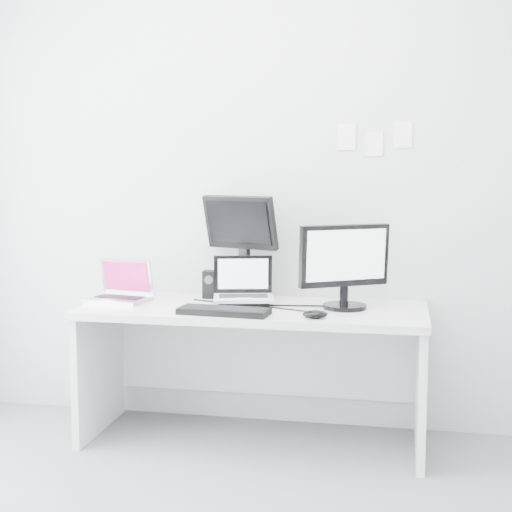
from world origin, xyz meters
TOP-DOWN VIEW (x-y plane):
  - back_wall at (0.00, 1.60)m, footprint 3.60×0.00m
  - desk at (0.00, 1.25)m, footprint 1.80×0.70m
  - macbook at (-0.75, 1.26)m, footprint 0.36×0.29m
  - speaker at (-0.28, 1.46)m, footprint 0.08×0.08m
  - dell_laptop at (-0.06, 1.29)m, footprint 0.36×0.31m
  - rear_monitor at (-0.11, 1.46)m, footprint 0.46×0.30m
  - samsung_monitor at (0.48, 1.29)m, footprint 0.54×0.45m
  - keyboard at (-0.10, 1.02)m, footprint 0.47×0.20m
  - mouse at (0.36, 1.01)m, footprint 0.14×0.10m
  - wall_note_0 at (0.45, 1.59)m, footprint 0.10×0.00m
  - wall_note_1 at (0.60, 1.59)m, footprint 0.09×0.00m
  - wall_note_2 at (0.75, 1.59)m, footprint 0.10×0.00m

SIDE VIEW (x-z plane):
  - desk at x=0.00m, z-range 0.00..0.73m
  - keyboard at x=-0.10m, z-range 0.73..0.76m
  - mouse at x=0.36m, z-range 0.73..0.77m
  - speaker at x=-0.28m, z-range 0.73..0.88m
  - macbook at x=-0.75m, z-range 0.73..0.97m
  - dell_laptop at x=-0.06m, z-range 0.73..0.99m
  - samsung_monitor at x=0.48m, z-range 0.73..1.18m
  - rear_monitor at x=-0.11m, z-range 0.73..1.32m
  - back_wall at x=0.00m, z-range -0.45..3.15m
  - wall_note_1 at x=0.60m, z-range 1.52..1.65m
  - wall_note_0 at x=0.45m, z-range 1.55..1.69m
  - wall_note_2 at x=0.75m, z-range 1.56..1.70m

